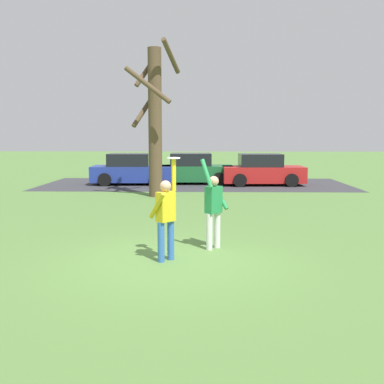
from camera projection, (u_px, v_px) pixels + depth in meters
name	position (u px, v px, depth m)	size (l,w,h in m)	color
ground_plane	(173.00, 260.00, 9.44)	(120.00, 120.00, 0.00)	#567F3D
person_catcher	(166.00, 213.00, 9.25)	(0.55, 0.56, 2.08)	#3366B7
person_defender	(213.00, 206.00, 10.23)	(0.65, 0.66, 2.05)	silver
frisbee_disc	(174.00, 158.00, 9.26)	(0.27, 0.27, 0.02)	white
parked_car_blue	(132.00, 170.00, 23.63)	(4.16, 2.15, 1.59)	#233893
parked_car_green	(193.00, 170.00, 23.98)	(4.16, 2.15, 1.59)	#1E6633
parked_car_red	(262.00, 171.00, 23.28)	(4.16, 2.15, 1.59)	red
parking_strip	(195.00, 184.00, 23.70)	(15.62, 6.40, 0.01)	#38383D
bare_tree_tall	(155.00, 118.00, 18.67)	(2.15, 2.14, 6.25)	brown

